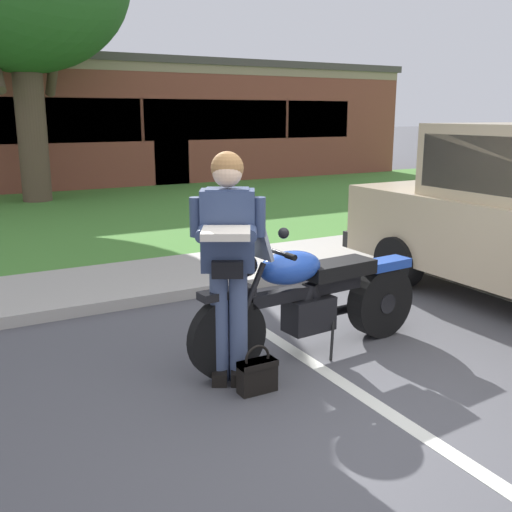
{
  "coord_description": "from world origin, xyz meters",
  "views": [
    {
      "loc": [
        -2.48,
        -2.96,
        1.95
      ],
      "look_at": [
        -0.22,
        1.05,
        0.85
      ],
      "focal_mm": 41.59,
      "sensor_mm": 36.0,
      "label": 1
    }
  ],
  "objects_px": {
    "rider_person": "(228,251)",
    "handbag": "(257,373)",
    "motorcycle": "(318,296)",
    "hedge_center_left": "(103,164)"
  },
  "relations": [
    {
      "from": "motorcycle",
      "to": "rider_person",
      "type": "xyz_separation_m",
      "value": [
        -0.9,
        -0.14,
        0.52
      ]
    },
    {
      "from": "motorcycle",
      "to": "hedge_center_left",
      "type": "xyz_separation_m",
      "value": [
        1.58,
        12.28,
        0.16
      ]
    },
    {
      "from": "rider_person",
      "to": "hedge_center_left",
      "type": "distance_m",
      "value": 12.67
    },
    {
      "from": "motorcycle",
      "to": "rider_person",
      "type": "distance_m",
      "value": 1.05
    },
    {
      "from": "rider_person",
      "to": "hedge_center_left",
      "type": "bearing_deg",
      "value": 78.71
    },
    {
      "from": "motorcycle",
      "to": "rider_person",
      "type": "relative_size",
      "value": 1.32
    },
    {
      "from": "rider_person",
      "to": "handbag",
      "type": "relative_size",
      "value": 4.74
    },
    {
      "from": "rider_person",
      "to": "hedge_center_left",
      "type": "relative_size",
      "value": 0.53
    },
    {
      "from": "motorcycle",
      "to": "handbag",
      "type": "distance_m",
      "value": 0.96
    },
    {
      "from": "motorcycle",
      "to": "rider_person",
      "type": "height_order",
      "value": "rider_person"
    }
  ]
}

